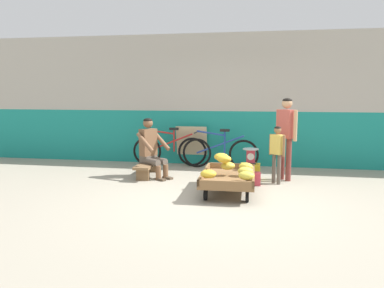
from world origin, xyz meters
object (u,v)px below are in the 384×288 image
Objects in this scene: plastic_crate at (250,172)px; customer_adult at (286,130)px; bicycle_near_left at (169,150)px; shopping_bag at (255,179)px; customer_child at (277,148)px; low_bench at (149,166)px; vendor_seated at (151,148)px; weighing_scale at (251,156)px; sign_board at (192,145)px; banana_cart at (229,178)px; bicycle_far_left at (220,152)px.

customer_adult is (0.64, 0.09, 0.80)m from plastic_crate.
bicycle_near_left is 6.91× the size of shopping_bag.
customer_child is (0.47, -0.24, 0.49)m from plastic_crate.
low_bench is 2.73m from customer_adult.
vendor_seated is 3.80× the size of weighing_scale.
vendor_seated reaches higher than sign_board.
low_bench is 1.13m from bicycle_near_left.
weighing_scale reaches higher than banana_cart.
shopping_bag is (-0.36, -0.19, -0.52)m from customer_child.
bicycle_far_left reaches higher than banana_cart.
banana_cart is 1.28× the size of vendor_seated.
customer_child reaches higher than plastic_crate.
vendor_seated is 1.30× the size of sign_board.
sign_board is 3.66× the size of shopping_bag.
customer_child is at bearing -29.85° from bicycle_near_left.
sign_board is at bearing 28.54° from bicycle_near_left.
banana_cart is 1.17m from customer_child.
shopping_bag is at bearing -76.47° from weighing_scale.
weighing_scale is 0.18× the size of bicycle_far_left.
bicycle_near_left is 0.53m from sign_board.
bicycle_far_left is at bearing 125.14° from plastic_crate.
bicycle_near_left is 1.15m from bicycle_far_left.
banana_cart is 0.88× the size of bicycle_near_left.
shopping_bag is at bearing -135.69° from customer_adult.
plastic_crate is (0.33, 1.00, -0.09)m from banana_cart.
customer_adult is at bearing 48.61° from banana_cart.
shopping_bag is (2.01, -0.35, -0.45)m from vendor_seated.
customer_adult is at bearing 8.48° from weighing_scale.
shopping_bag is at bearing -76.50° from plastic_crate.
weighing_scale is 1.20m from bicycle_far_left.
bicycle_far_left is 1.09× the size of customer_adult.
low_bench is 0.72× the size of customer_adult.
plastic_crate is 0.41× the size of sign_board.
bicycle_far_left is (-0.69, 0.98, -0.10)m from weighing_scale.
customer_adult is 0.49m from customer_child.
sign_board is (-1.04, 2.33, 0.20)m from banana_cart.
bicycle_near_left is at bearing 149.48° from weighing_scale.
bicycle_far_left is at bearing 125.11° from weighing_scale.
shopping_bag is (0.79, -1.40, -0.23)m from bicycle_far_left.
low_bench is at bearing 169.22° from shopping_bag.
customer_adult is 1.47× the size of customer_child.
customer_adult is at bearing 2.75° from low_bench.
weighing_scale reaches higher than shopping_bag.
weighing_scale is 0.18× the size of bicycle_near_left.
customer_adult is (1.32, -0.88, 0.60)m from bicycle_far_left.
weighing_scale is 1.91m from sign_board.
customer_child reaches higher than shopping_bag.
shopping_bag is (1.47, -1.76, -0.32)m from sign_board.
customer_child reaches higher than bicycle_near_left.
vendor_seated is at bearing -177.60° from weighing_scale.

